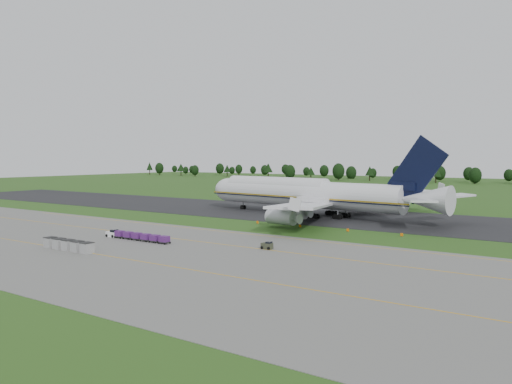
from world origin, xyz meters
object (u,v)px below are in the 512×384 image
Objects in this scene: utility_cart at (267,246)px; aircraft at (308,194)px; uld_row at (68,245)px; baggage_train at (136,236)px; edge_markers at (323,228)px.

aircraft is at bearing 109.91° from utility_cart.
uld_row is at bearing -98.38° from aircraft.
aircraft reaches higher than baggage_train.
baggage_train reaches higher than edge_markers.
utility_cart is at bearing -84.53° from edge_markers.
baggage_train is 13.27m from uld_row.
aircraft reaches higher than edge_markers.
uld_row is at bearing -118.04° from edge_markers.
aircraft is 53.21m from baggage_train.
utility_cart is at bearing 35.57° from uld_row.
utility_cart is 0.17× the size of uld_row.
uld_row is (-1.61, -13.17, 0.13)m from baggage_train.
baggage_train is 0.46× the size of edge_markers.
uld_row reaches higher than edge_markers.
edge_markers is at bearing 54.93° from baggage_train.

